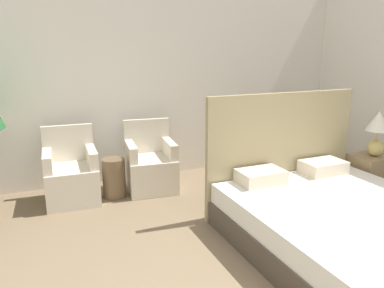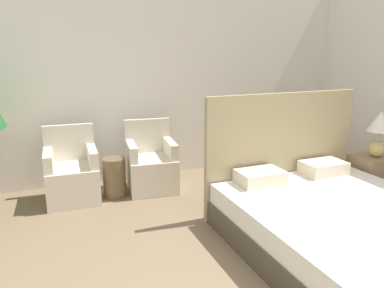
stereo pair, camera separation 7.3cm
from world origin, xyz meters
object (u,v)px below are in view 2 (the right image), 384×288
at_px(armchair_near_window_left, 72,177).
at_px(nightstand, 373,178).
at_px(armchair_near_window_right, 151,168).
at_px(bed, 339,222).
at_px(side_table, 114,177).
at_px(table_lamp, 379,129).

xyz_separation_m(armchair_near_window_left, nightstand, (3.38, -1.37, -0.01)).
bearing_deg(nightstand, armchair_near_window_right, 150.14).
height_order(bed, armchair_near_window_left, bed).
bearing_deg(armchair_near_window_left, armchair_near_window_right, 2.65).
distance_m(bed, side_table, 2.63).
relative_size(armchair_near_window_right, side_table, 1.81).
relative_size(bed, armchair_near_window_left, 2.35).
bearing_deg(nightstand, table_lamp, -142.56).
height_order(bed, nightstand, bed).
distance_m(bed, armchair_near_window_right, 2.41).
bearing_deg(armchair_near_window_left, bed, -41.62).
xyz_separation_m(armchair_near_window_right, table_lamp, (2.37, -1.39, 0.60)).
distance_m(bed, nightstand, 1.42).
height_order(armchair_near_window_right, side_table, armchair_near_window_right).
bearing_deg(side_table, nightstand, -24.26).
bearing_deg(table_lamp, side_table, 155.32).
height_order(nightstand, table_lamp, table_lamp).
bearing_deg(nightstand, armchair_near_window_left, 157.92).
xyz_separation_m(armchair_near_window_left, side_table, (0.49, -0.07, -0.04)).
height_order(bed, armchair_near_window_right, bed).
distance_m(armchair_near_window_left, side_table, 0.50).
distance_m(armchair_near_window_right, nightstand, 2.75).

